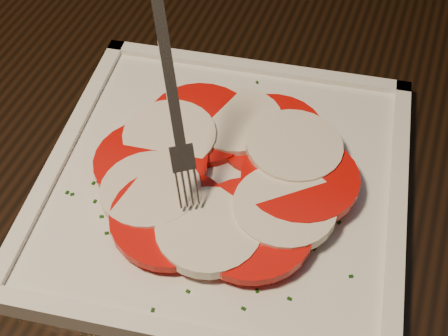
{
  "coord_description": "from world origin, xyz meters",
  "views": [
    {
      "loc": [
        0.24,
        -0.63,
        1.2
      ],
      "look_at": [
        0.17,
        -0.28,
        0.78
      ],
      "focal_mm": 50.0,
      "sensor_mm": 36.0,
      "label": 1
    }
  ],
  "objects": [
    {
      "name": "fork",
      "position": [
        0.13,
        -0.29,
        0.87
      ],
      "size": [
        0.07,
        0.09,
        0.16
      ],
      "primitive_type": null,
      "rotation": [
        0.0,
        0.0,
        0.48
      ],
      "color": "white",
      "rests_on": "caprese_salad"
    },
    {
      "name": "caprese_salad",
      "position": [
        0.17,
        -0.28,
        0.78
      ],
      "size": [
        0.26,
        0.27,
        0.03
      ],
      "color": "red",
      "rests_on": "plate"
    },
    {
      "name": "table",
      "position": [
        0.19,
        -0.22,
        0.65
      ],
      "size": [
        1.29,
        0.95,
        0.75
      ],
      "rotation": [
        0.0,
        0.0,
        -0.13
      ],
      "color": "black",
      "rests_on": "ground"
    },
    {
      "name": "plate",
      "position": [
        0.17,
        -0.28,
        0.76
      ],
      "size": [
        0.32,
        0.32,
        0.01
      ],
      "primitive_type": "cube",
      "rotation": [
        0.0,
        0.0,
        -0.0
      ],
      "color": "white",
      "rests_on": "table"
    },
    {
      "name": "ground",
      "position": [
        0.0,
        0.0,
        0.0
      ],
      "size": [
        6.0,
        6.0,
        0.0
      ],
      "primitive_type": "plane",
      "color": "black",
      "rests_on": "ground"
    }
  ]
}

